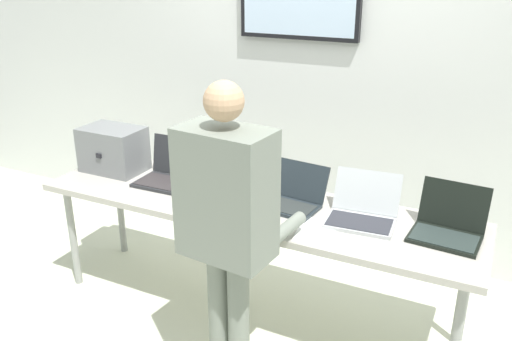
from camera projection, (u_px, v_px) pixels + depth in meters
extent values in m
cube|color=beige|center=(252.00, 312.00, 3.49)|extent=(8.00, 8.00, 0.04)
cube|color=silver|center=(318.00, 91.00, 3.98)|extent=(8.00, 0.06, 2.45)
cube|color=black|center=(299.00, 2.00, 3.76)|extent=(0.91, 0.05, 0.52)
cube|color=silver|center=(298.00, 2.00, 3.75)|extent=(0.85, 0.02, 0.46)
cube|color=#B1ABA2|center=(251.00, 206.00, 3.21)|extent=(2.71, 0.70, 0.04)
cylinder|color=gray|center=(73.00, 236.00, 3.65)|extent=(0.05, 0.05, 0.74)
cylinder|color=gray|center=(120.00, 208.00, 4.07)|extent=(0.05, 0.05, 0.74)
cylinder|color=gray|center=(466.00, 291.00, 3.05)|extent=(0.05, 0.05, 0.74)
cube|color=slate|center=(113.00, 149.00, 3.65)|extent=(0.42, 0.28, 0.31)
cube|color=black|center=(99.00, 156.00, 3.53)|extent=(0.04, 0.01, 0.03)
cube|color=#26272A|center=(163.00, 182.00, 3.47)|extent=(0.34, 0.27, 0.02)
cube|color=#322E2F|center=(162.00, 182.00, 3.45)|extent=(0.31, 0.22, 0.00)
cube|color=#26272A|center=(175.00, 155.00, 3.55)|extent=(0.33, 0.07, 0.26)
cube|color=#255432|center=(175.00, 155.00, 3.55)|extent=(0.30, 0.05, 0.23)
cube|color=#36383E|center=(226.00, 194.00, 3.30)|extent=(0.37, 0.23, 0.02)
cube|color=#283534|center=(225.00, 192.00, 3.29)|extent=(0.34, 0.18, 0.00)
cube|color=#36383E|center=(238.00, 169.00, 3.40)|extent=(0.37, 0.11, 0.20)
cube|color=#1F2626|center=(238.00, 169.00, 3.40)|extent=(0.34, 0.09, 0.18)
cube|color=#20282D|center=(287.00, 207.00, 3.12)|extent=(0.38, 0.27, 0.02)
cube|color=#2A2F2E|center=(286.00, 206.00, 3.11)|extent=(0.34, 0.21, 0.00)
cube|color=#20282D|center=(300.00, 180.00, 3.21)|extent=(0.36, 0.13, 0.21)
cube|color=#B6CAF4|center=(300.00, 180.00, 3.21)|extent=(0.33, 0.11, 0.18)
cube|color=#B1B6B8|center=(360.00, 223.00, 2.93)|extent=(0.39, 0.28, 0.02)
cube|color=#2C2E35|center=(359.00, 222.00, 2.91)|extent=(0.36, 0.22, 0.00)
cube|color=#B1B6B8|center=(367.00, 191.00, 3.04)|extent=(0.38, 0.15, 0.22)
cube|color=#3A4A7D|center=(367.00, 191.00, 3.04)|extent=(0.35, 0.13, 0.19)
cube|color=black|center=(444.00, 238.00, 2.77)|extent=(0.37, 0.28, 0.02)
cube|color=#283331|center=(444.00, 237.00, 2.75)|extent=(0.34, 0.23, 0.00)
cube|color=black|center=(454.00, 205.00, 2.85)|extent=(0.36, 0.11, 0.24)
cube|color=black|center=(454.00, 205.00, 2.85)|extent=(0.33, 0.09, 0.21)
cylinder|color=gray|center=(219.00, 318.00, 2.77)|extent=(0.12, 0.12, 0.80)
cylinder|color=gray|center=(239.00, 326.00, 2.71)|extent=(0.12, 0.12, 0.80)
cube|color=gray|center=(226.00, 194.00, 2.47)|extent=(0.46, 0.30, 0.64)
sphere|color=tan|center=(224.00, 101.00, 2.31)|extent=(0.18, 0.18, 0.18)
cylinder|color=gray|center=(233.00, 214.00, 2.88)|extent=(0.10, 0.33, 0.07)
cylinder|color=gray|center=(286.00, 229.00, 2.72)|extent=(0.10, 0.33, 0.07)
cube|color=white|center=(317.00, 231.00, 2.86)|extent=(0.26, 0.33, 0.00)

